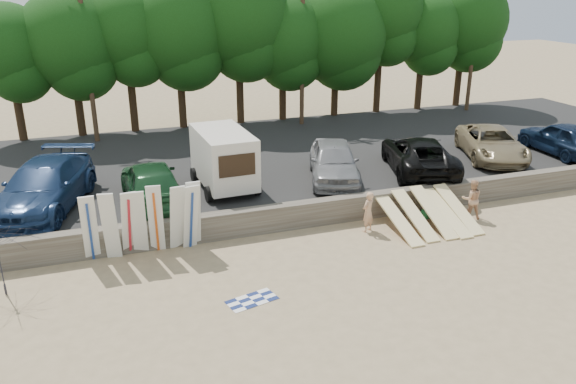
# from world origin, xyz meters

# --- Properties ---
(ground) EXTENTS (120.00, 120.00, 0.00)m
(ground) POSITION_xyz_m (0.00, 0.00, 0.00)
(ground) COLOR tan
(ground) RESTS_ON ground
(seawall) EXTENTS (44.00, 0.50, 1.00)m
(seawall) POSITION_xyz_m (0.00, 3.00, 0.50)
(seawall) COLOR #6B6356
(seawall) RESTS_ON ground
(parking_lot) EXTENTS (44.00, 14.50, 0.70)m
(parking_lot) POSITION_xyz_m (0.00, 10.50, 0.35)
(parking_lot) COLOR #282828
(parking_lot) RESTS_ON ground
(treeline) EXTENTS (33.26, 6.36, 9.33)m
(treeline) POSITION_xyz_m (0.67, 17.59, 6.30)
(treeline) COLOR #382616
(treeline) RESTS_ON parking_lot
(utility_poles) EXTENTS (25.80, 0.26, 9.00)m
(utility_poles) POSITION_xyz_m (2.00, 16.00, 5.43)
(utility_poles) COLOR #473321
(utility_poles) RESTS_ON parking_lot
(box_trailer) EXTENTS (2.38, 4.00, 2.48)m
(box_trailer) POSITION_xyz_m (-5.11, 6.30, 2.09)
(box_trailer) COLOR beige
(box_trailer) RESTS_ON parking_lot
(car_0) EXTENTS (4.36, 6.71, 1.81)m
(car_0) POSITION_xyz_m (-12.10, 6.36, 1.60)
(car_0) COLOR navy
(car_0) RESTS_ON parking_lot
(car_1) EXTENTS (2.21, 5.18, 1.75)m
(car_1) POSITION_xyz_m (-8.18, 5.62, 1.57)
(car_1) COLOR #174021
(car_1) RESTS_ON parking_lot
(car_2) EXTENTS (3.56, 5.42, 1.72)m
(car_2) POSITION_xyz_m (-0.32, 5.80, 1.56)
(car_2) COLOR gray
(car_2) RESTS_ON parking_lot
(car_3) EXTENTS (4.28, 6.30, 1.60)m
(car_3) POSITION_xyz_m (3.86, 5.68, 1.50)
(car_3) COLOR black
(car_3) RESTS_ON parking_lot
(car_4) EXTENTS (4.37, 6.01, 1.52)m
(car_4) POSITION_xyz_m (8.34, 6.23, 1.46)
(car_4) COLOR #8F7D5B
(car_4) RESTS_ON parking_lot
(car_5) EXTENTS (2.17, 5.00, 1.68)m
(car_5) POSITION_xyz_m (12.13, 5.60, 1.54)
(car_5) COLOR black
(car_5) RESTS_ON parking_lot
(surfboard_upright_0) EXTENTS (0.53, 0.75, 2.53)m
(surfboard_upright_0) POSITION_xyz_m (-10.55, 2.48, 1.26)
(surfboard_upright_0) COLOR silver
(surfboard_upright_0) RESTS_ON ground
(surfboard_upright_1) EXTENTS (0.60, 0.70, 2.55)m
(surfboard_upright_1) POSITION_xyz_m (-9.90, 2.42, 1.27)
(surfboard_upright_1) COLOR silver
(surfboard_upright_1) RESTS_ON ground
(surfboard_upright_2) EXTENTS (0.60, 0.86, 2.51)m
(surfboard_upright_2) POSITION_xyz_m (-9.28, 2.49, 1.25)
(surfboard_upright_2) COLOR silver
(surfboard_upright_2) RESTS_ON ground
(surfboard_upright_3) EXTENTS (0.55, 0.81, 2.52)m
(surfboard_upright_3) POSITION_xyz_m (-8.97, 2.45, 1.26)
(surfboard_upright_3) COLOR silver
(surfboard_upright_3) RESTS_ON ground
(surfboard_upright_4) EXTENTS (0.56, 0.57, 2.57)m
(surfboard_upright_4) POSITION_xyz_m (-8.39, 2.56, 1.29)
(surfboard_upright_4) COLOR silver
(surfboard_upright_4) RESTS_ON ground
(surfboard_upright_5) EXTENTS (0.59, 0.79, 2.52)m
(surfboard_upright_5) POSITION_xyz_m (-7.67, 2.45, 1.26)
(surfboard_upright_5) COLOR silver
(surfboard_upright_5) RESTS_ON ground
(surfboard_upright_6) EXTENTS (0.61, 0.81, 2.52)m
(surfboard_upright_6) POSITION_xyz_m (-7.21, 2.35, 1.26)
(surfboard_upright_6) COLOR silver
(surfboard_upright_6) RESTS_ON ground
(surfboard_upright_7) EXTENTS (0.52, 0.57, 2.56)m
(surfboard_upright_7) POSITION_xyz_m (-7.09, 2.55, 1.28)
(surfboard_upright_7) COLOR silver
(surfboard_upright_7) RESTS_ON ground
(surfboard_low_0) EXTENTS (0.56, 2.90, 0.92)m
(surfboard_low_0) POSITION_xyz_m (0.45, 1.33, 0.46)
(surfboard_low_0) COLOR #F6DF9B
(surfboard_low_0) RESTS_ON ground
(surfboard_low_1) EXTENTS (0.56, 2.85, 1.08)m
(surfboard_low_1) POSITION_xyz_m (1.18, 1.44, 0.54)
(surfboard_low_1) COLOR #F6DF9B
(surfboard_low_1) RESTS_ON ground
(surfboard_low_2) EXTENTS (0.56, 2.81, 1.18)m
(surfboard_low_2) POSITION_xyz_m (1.95, 1.39, 0.59)
(surfboard_low_2) COLOR #F6DF9B
(surfboard_low_2) RESTS_ON ground
(surfboard_low_3) EXTENTS (0.56, 2.88, 0.99)m
(surfboard_low_3) POSITION_xyz_m (2.52, 1.32, 0.50)
(surfboard_low_3) COLOR #F6DF9B
(surfboard_low_3) RESTS_ON ground
(surfboard_low_4) EXTENTS (0.56, 2.84, 1.10)m
(surfboard_low_4) POSITION_xyz_m (3.11, 1.40, 0.55)
(surfboard_low_4) COLOR #F6DF9B
(surfboard_low_4) RESTS_ON ground
(beachgoer_a) EXTENTS (0.69, 0.61, 1.58)m
(beachgoer_a) POSITION_xyz_m (-0.66, 1.77, 0.79)
(beachgoer_a) COLOR tan
(beachgoer_a) RESTS_ON ground
(beachgoer_b) EXTENTS (0.95, 0.85, 1.62)m
(beachgoer_b) POSITION_xyz_m (3.82, 1.56, 0.81)
(beachgoer_b) COLOR tan
(beachgoer_b) RESTS_ON ground
(cooler) EXTENTS (0.42, 0.36, 0.32)m
(cooler) POSITION_xyz_m (2.23, 2.16, 0.16)
(cooler) COLOR #268C4E
(cooler) RESTS_ON ground
(gear_bag) EXTENTS (0.36, 0.33, 0.22)m
(gear_bag) POSITION_xyz_m (2.97, 1.90, 0.11)
(gear_bag) COLOR #C26A16
(gear_bag) RESTS_ON ground
(beach_towel) EXTENTS (1.82, 1.82, 0.00)m
(beach_towel) POSITION_xyz_m (-6.16, -1.58, 0.01)
(beach_towel) COLOR white
(beach_towel) RESTS_ON ground
(beach_umbrella) EXTENTS (3.31, 3.29, 2.17)m
(beach_umbrella) POSITION_xyz_m (-13.07, 1.23, 1.08)
(beach_umbrella) COLOR #212129
(beach_umbrella) RESTS_ON ground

